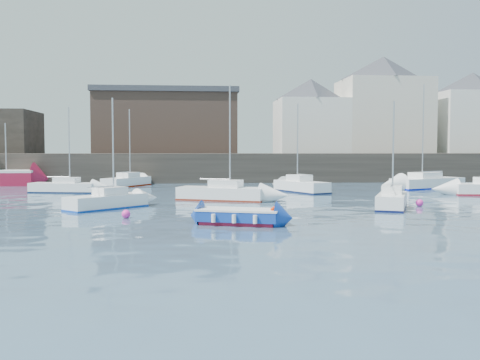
{
  "coord_description": "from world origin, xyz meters",
  "views": [
    {
      "loc": [
        -2.9,
        -21.22,
        3.4
      ],
      "look_at": [
        0.0,
        12.0,
        1.5
      ],
      "focal_mm": 40.0,
      "sensor_mm": 36.0,
      "label": 1
    }
  ],
  "objects": [
    {
      "name": "water",
      "position": [
        0.0,
        0.0,
        0.0
      ],
      "size": [
        220.0,
        220.0,
        0.0
      ],
      "primitive_type": "plane",
      "color": "#2D4760",
      "rests_on": "ground"
    },
    {
      "name": "sailboat_b",
      "position": [
        -0.99,
        14.41,
        0.5
      ],
      "size": [
        6.22,
        4.02,
        7.65
      ],
      "color": "white",
      "rests_on": "ground"
    },
    {
      "name": "sailboat_a",
      "position": [
        -7.86,
        9.94,
        0.45
      ],
      "size": [
        4.57,
        4.59,
        6.39
      ],
      "color": "white",
      "rests_on": "ground"
    },
    {
      "name": "sailboat_e",
      "position": [
        -13.12,
        22.02,
        0.44
      ],
      "size": [
        5.45,
        2.6,
        6.73
      ],
      "color": "white",
      "rests_on": "ground"
    },
    {
      "name": "sailboat_c",
      "position": [
        8.58,
        8.77,
        0.48
      ],
      "size": [
        3.33,
        4.94,
        6.23
      ],
      "color": "white",
      "rests_on": "ground"
    },
    {
      "name": "land_strip",
      "position": [
        0.0,
        53.0,
        1.4
      ],
      "size": [
        90.0,
        32.0,
        2.8
      ],
      "primitive_type": "cube",
      "color": "#28231E",
      "rests_on": "ground"
    },
    {
      "name": "buoy_near",
      "position": [
        -6.26,
        5.58,
        0.0
      ],
      "size": [
        0.43,
        0.43,
        0.43
      ],
      "primitive_type": "sphere",
      "color": "#FF2EAA",
      "rests_on": "ground"
    },
    {
      "name": "bldg_east_a",
      "position": [
        20.0,
        42.0,
        8.81
      ],
      "size": [
        13.36,
        13.36,
        11.8
      ],
      "color": "beige",
      "rests_on": "land_strip"
    },
    {
      "name": "sailboat_h",
      "position": [
        -9.07,
        29.03,
        0.47
      ],
      "size": [
        4.23,
        5.74,
        7.17
      ],
      "color": "white",
      "rests_on": "ground"
    },
    {
      "name": "blue_dinghy",
      "position": [
        -0.86,
        2.83,
        0.4
      ],
      "size": [
        4.06,
        2.69,
        0.71
      ],
      "color": "maroon",
      "rests_on": "ground"
    },
    {
      "name": "warehouse",
      "position": [
        -6.0,
        43.0,
        6.62
      ],
      "size": [
        16.4,
        10.4,
        7.6
      ],
      "color": "#3D2D26",
      "rests_on": "land_strip"
    },
    {
      "name": "sailboat_g",
      "position": [
        17.6,
        24.02,
        0.51
      ],
      "size": [
        7.45,
        5.09,
        9.05
      ],
      "color": "white",
      "rests_on": "ground"
    },
    {
      "name": "sailboat_f",
      "position": [
        5.69,
        20.86,
        0.5
      ],
      "size": [
        3.88,
        5.67,
        7.08
      ],
      "color": "white",
      "rests_on": "ground"
    },
    {
      "name": "buoy_far",
      "position": [
        -3.53,
        19.06,
        0.0
      ],
      "size": [
        0.41,
        0.41,
        0.41
      ],
      "primitive_type": "sphere",
      "color": "#FF2EAA",
      "rests_on": "ground"
    },
    {
      "name": "quay_wall",
      "position": [
        0.0,
        35.0,
        1.5
      ],
      "size": [
        90.0,
        5.0,
        3.0
      ],
      "primitive_type": "cube",
      "color": "#28231E",
      "rests_on": "ground"
    },
    {
      "name": "bldg_east_d",
      "position": [
        11.0,
        41.5,
        7.36
      ],
      "size": [
        11.14,
        11.14,
        8.95
      ],
      "color": "white",
      "rests_on": "land_strip"
    },
    {
      "name": "buoy_mid",
      "position": [
        10.66,
        9.72,
        0.0
      ],
      "size": [
        0.45,
        0.45,
        0.45
      ],
      "primitive_type": "sphere",
      "color": "#FF2EAA",
      "rests_on": "ground"
    },
    {
      "name": "bldg_east_b",
      "position": [
        31.0,
        41.5,
        7.87
      ],
      "size": [
        11.88,
        11.88,
        9.95
      ],
      "color": "white",
      "rests_on": "land_strip"
    }
  ]
}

